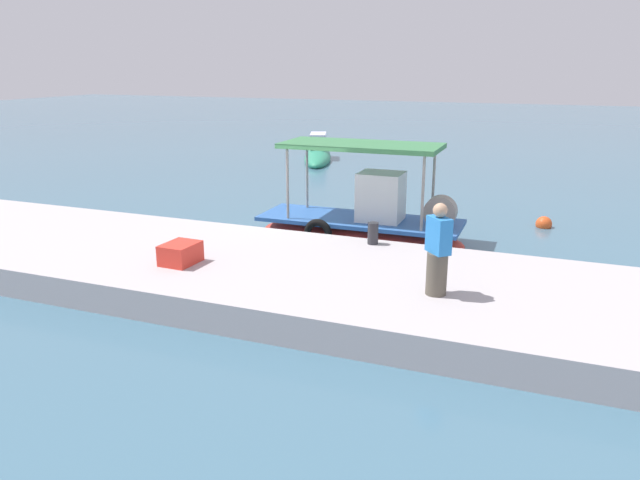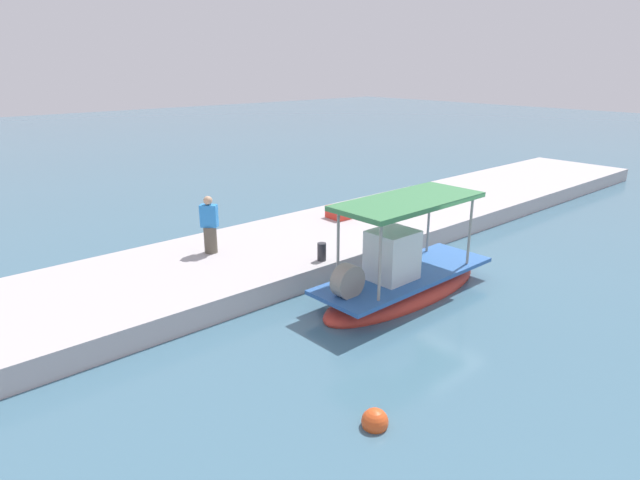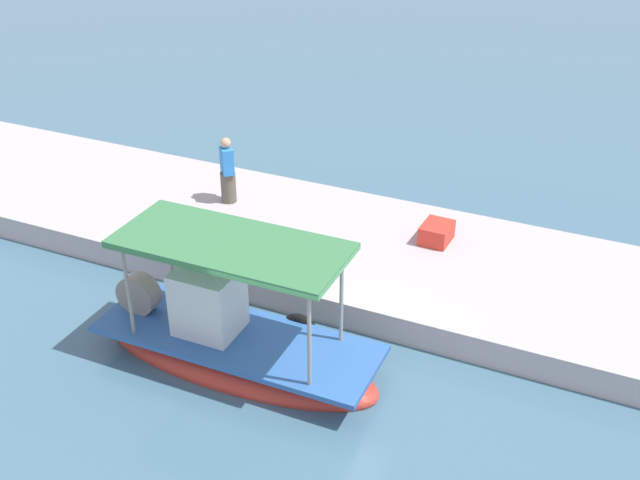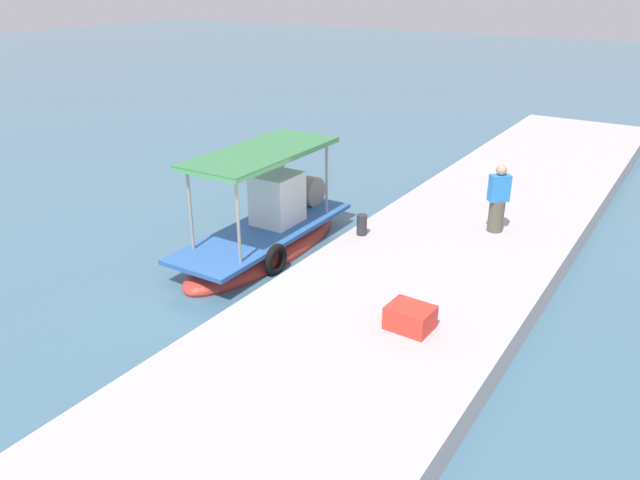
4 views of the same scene
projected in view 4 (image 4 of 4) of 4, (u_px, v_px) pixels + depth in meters
The scene contains 7 objects.
ground_plane at pixel (234, 274), 14.03m from camera, with size 120.00×120.00×0.00m, color #436B81.
dock_quay at pixel (393, 310), 11.95m from camera, with size 36.00×4.72×0.58m, color #B7B0B2.
main_fishing_boat at pixel (268, 234), 15.03m from camera, with size 5.48×1.92×2.88m.
fisherman_near_bollard at pixel (498, 201), 14.54m from camera, with size 0.51×0.51×1.63m.
mooring_bollard at pixel (362, 225), 14.52m from camera, with size 0.24×0.24×0.49m, color #2D2D33.
cargo_crate at pixel (410, 317), 10.70m from camera, with size 0.76×0.61×0.42m, color red.
marker_buoy at pixel (272, 179), 20.10m from camera, with size 0.45×0.45×0.45m.
Camera 4 is at (-9.54, -8.44, 6.25)m, focal length 34.97 mm.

